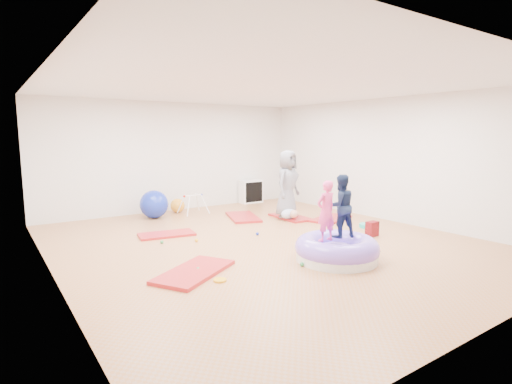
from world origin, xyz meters
TOP-DOWN VIEW (x-y plane):
  - room at (0.00, 0.00)m, footprint 7.01×8.01m
  - gym_mat_front_left at (-1.83, -0.80)m, footprint 1.43×1.21m
  - gym_mat_mid_left at (-1.30, 1.51)m, footprint 1.14×0.70m
  - gym_mat_center_back at (0.85, 2.07)m, footprint 1.01×1.39m
  - gym_mat_right at (2.44, 0.75)m, footprint 1.25×0.88m
  - gym_mat_rear_right at (1.78, 1.42)m, footprint 0.62×1.15m
  - inflatable_cushion at (0.29, -1.51)m, footprint 1.32×1.32m
  - child_pink at (0.09, -1.45)m, footprint 0.34×0.23m
  - child_navy at (0.45, -1.41)m, footprint 0.58×0.51m
  - adult_caregiver at (1.66, 1.41)m, footprint 0.90×0.75m
  - infant at (1.55, 1.18)m, footprint 0.40×0.40m
  - ball_pit_balls at (-0.72, -0.11)m, footprint 2.08×2.47m
  - exercise_ball_blue at (-0.89, 3.27)m, footprint 0.67×0.67m
  - exercise_ball_orange at (-0.16, 3.60)m, footprint 0.36×0.36m
  - infant_play_gym at (0.08, 3.17)m, footprint 0.64×0.60m
  - cube_shelf at (2.24, 3.79)m, footprint 0.67×0.33m
  - balance_disc at (2.50, -0.28)m, footprint 0.36×0.36m
  - backpack at (1.98, -0.82)m, footprint 0.26×0.17m
  - yellow_toy at (-1.68, -1.27)m, footprint 0.18×0.18m

SIDE VIEW (x-z plane):
  - yellow_toy at x=-1.68m, z-range 0.00..0.03m
  - gym_mat_mid_left at x=-1.30m, z-range 0.00..0.04m
  - gym_mat_rear_right at x=1.78m, z-range 0.00..0.05m
  - gym_mat_right at x=2.44m, z-range 0.00..0.05m
  - gym_mat_center_back at x=0.85m, z-range 0.00..0.05m
  - gym_mat_front_left at x=-1.83m, z-range 0.00..0.05m
  - ball_pit_balls at x=-0.72m, z-range 0.00..0.06m
  - balance_disc at x=2.50m, z-range 0.00..0.08m
  - backpack at x=1.98m, z-range 0.00..0.29m
  - inflatable_cushion at x=0.29m, z-range -0.05..0.37m
  - infant at x=1.55m, z-range 0.05..0.28m
  - exercise_ball_orange at x=-0.16m, z-range 0.00..0.36m
  - infant_play_gym at x=0.08m, z-range 0.08..0.57m
  - cube_shelf at x=2.24m, z-range 0.00..0.67m
  - exercise_ball_blue at x=-0.89m, z-range 0.00..0.67m
  - adult_caregiver at x=1.66m, z-range 0.05..1.61m
  - child_pink at x=0.09m, z-range 0.38..1.32m
  - child_navy at x=0.45m, z-range 0.38..1.39m
  - room at x=0.00m, z-range 0.00..2.80m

